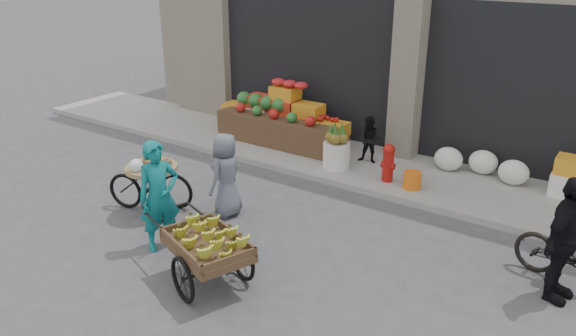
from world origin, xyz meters
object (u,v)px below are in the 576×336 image
Objects in this scene: vendor_woman at (159,196)px; cyclist at (564,240)px; banana_cart at (205,242)px; fire_hydrant at (388,161)px; tricycle_cart at (152,181)px; orange_bucket at (412,180)px; vendor_grey at (226,175)px; pineapple_bin at (336,155)px; seated_person at (370,140)px.

cyclist is (4.99, 1.89, -0.00)m from vendor_woman.
cyclist is at bearing 50.55° from banana_cart.
fire_hydrant is 4.27m from vendor_woman.
tricycle_cart is at bearing 112.79° from cyclist.
vendor_woman is 1.22m from tricycle_cart.
orange_bucket is 0.23× the size of vendor_grey.
tricycle_cart is (-1.62, -3.20, 0.20)m from pineapple_bin.
tricycle_cart is at bearing -130.73° from fire_hydrant.
banana_cart is 1.24m from vendor_woman.
fire_hydrant is (1.10, -0.05, 0.13)m from pineapple_bin.
tricycle_cart is 6.06m from cyclist.
banana_cart is 1.33× the size of vendor_woman.
vendor_grey is 4.94m from cyclist.
vendor_woman is at bearing -113.25° from seated_person.
pineapple_bin is 1.62× the size of orange_bucket.
seated_person is 4.87m from banana_cart.
vendor_grey is at bearing 21.16° from vendor_woman.
fire_hydrant is 4.16m from tricycle_cart.
fire_hydrant is 3.03m from vendor_grey.
cyclist reaches higher than banana_cart.
cyclist reaches higher than tricycle_cart.
orange_bucket is 0.22× the size of tricycle_cart.
cyclist is (3.23, -1.99, 0.32)m from fire_hydrant.
fire_hydrant is 3.80m from cyclist.
vendor_woman is (-1.18, 0.34, 0.20)m from banana_cart.
pineapple_bin is 4.80m from cyclist.
vendor_grey is at bearing 143.09° from banana_cart.
pineapple_bin is at bearing 176.42° from orange_bucket.
cyclist is (5.94, 1.16, 0.26)m from tricycle_cart.
vendor_grey is at bearing -131.55° from orange_bucket.
tricycle_cart is (-2.72, -3.15, 0.06)m from fire_hydrant.
banana_cart is at bearing -81.59° from vendor_woman.
banana_cart is 1.56× the size of vendor_grey.
cyclist is at bearing -3.33° from tricycle_cart.
vendor_grey is (-0.98, -3.16, 0.11)m from seated_person.
pineapple_bin is 0.32× the size of vendor_woman.
vendor_grey reaches higher than tricycle_cart.
banana_cart reaches higher than pineapple_bin.
vendor_grey is (1.03, 0.64, 0.13)m from tricycle_cart.
cyclist reaches higher than seated_person.
tricycle_cart is (-3.22, -3.10, 0.30)m from orange_bucket.
tricycle_cart is at bearing -127.92° from seated_person.
vendor_woman is 5.34m from cyclist.
orange_bucket is at bearing -3.58° from pineapple_bin.
vendor_grey is at bearing -123.82° from fire_hydrant.
vendor_woman reaches higher than fire_hydrant.
vendor_woman reaches higher than seated_person.
vendor_woman is at bearing 122.39° from cyclist.
vendor_woman is 1.00× the size of cyclist.
pineapple_bin is at bearing 14.93° from vendor_woman.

